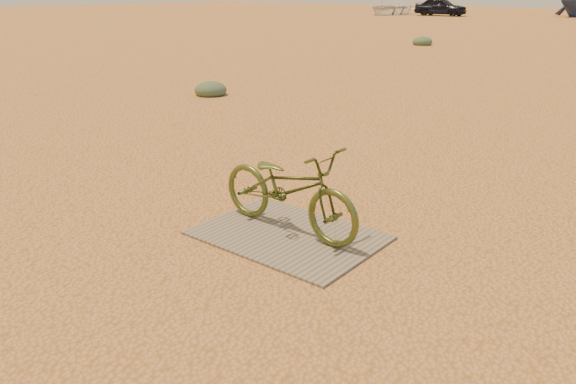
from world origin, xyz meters
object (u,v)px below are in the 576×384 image
Objects in this scene: plywood_board at (288,235)px; bicycle at (289,188)px; boat_near_left at (389,8)px; car at (441,7)px.

plywood_board is 1.03× the size of bicycle.
boat_near_left is at bearing 117.98° from plywood_board.
bicycle is 42.04m from boat_near_left.
car is (-15.74, 37.77, 0.63)m from plywood_board.
plywood_board is 0.41× the size of car.
car is at bearing 25.14° from bicycle.
car is 0.77× the size of boat_near_left.
boat_near_left is (-4.02, -0.56, -0.13)m from car.
plywood_board is 0.41m from bicycle.
boat_near_left is at bearing 96.31° from car.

